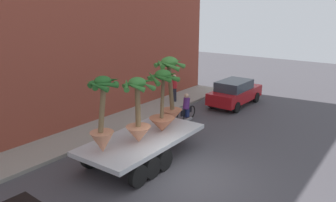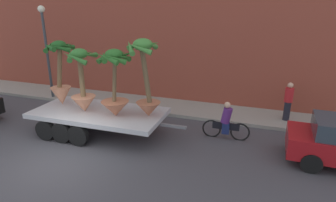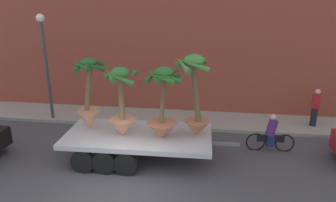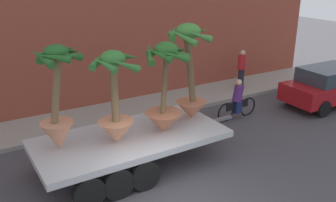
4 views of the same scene
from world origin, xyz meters
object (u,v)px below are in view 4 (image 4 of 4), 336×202
Objects in this scene: potted_palm_front at (58,104)px; potted_palm_extra at (165,96)px; potted_palm_rear at (116,106)px; flatbed_trailer at (123,144)px; potted_palm_middle at (190,76)px; parked_car at (331,85)px; pedestrian_near_gate at (242,68)px; cyclist at (237,101)px.

potted_palm_extra is (2.77, -0.43, -0.14)m from potted_palm_front.
flatbed_trailer is at bearing 41.57° from potted_palm_rear.
potted_palm_middle reaches higher than parked_car.
flatbed_trailer is at bearing -176.05° from potted_palm_middle.
pedestrian_near_gate is (7.42, 3.69, 0.28)m from flatbed_trailer.
potted_palm_rear is 1.43m from potted_palm_extra.
parked_car is at bearing 2.56° from potted_palm_middle.
cyclist is at bearing 20.53° from potted_palm_extra.
flatbed_trailer is 2.47× the size of potted_palm_extra.
cyclist reaches higher than flatbed_trailer.
potted_palm_rear reaches higher than cyclist.
potted_palm_rear is 5.74m from cyclist.
cyclist is at bearing 8.87° from potted_palm_front.
potted_palm_rear is 0.93× the size of potted_palm_front.
potted_palm_middle reaches higher than potted_palm_rear.
pedestrian_near_gate is (7.67, 3.91, -0.98)m from potted_palm_rear.
potted_palm_middle is (2.51, 0.38, 0.32)m from potted_palm_rear.
potted_palm_front reaches higher than cyclist.
flatbed_trailer is 1.46× the size of parked_car.
potted_palm_extra reaches higher than cyclist.
flatbed_trailer is 8.29m from pedestrian_near_gate.
parked_car is (9.61, 0.70, -1.20)m from potted_palm_rear.
flatbed_trailer is 3.67× the size of pedestrian_near_gate.
pedestrian_near_gate is (5.17, 3.53, -1.31)m from potted_palm_middle.
potted_palm_front is at bearing -178.51° from parked_car.
flatbed_trailer is at bearing -6.69° from potted_palm_front.
pedestrian_near_gate is at bearing 27.03° from potted_palm_rear.
parked_car is (9.36, 0.47, 0.06)m from flatbed_trailer.
potted_palm_middle is at bearing 20.32° from potted_palm_extra.
flatbed_trailer is 1.76m from potted_palm_extra.
pedestrian_near_gate is at bearing 46.94° from cyclist.
flatbed_trailer is 2.53× the size of potted_palm_rear.
potted_palm_extra is at bearing -159.68° from potted_palm_middle.
potted_palm_rear is 0.98× the size of potted_palm_extra.
parked_car is at bearing 2.89° from flatbed_trailer.
potted_palm_front is 11.05m from parked_car.
cyclist is at bearing 13.56° from flatbed_trailer.
pedestrian_near_gate is (6.24, 3.93, -1.01)m from potted_palm_extra.
potted_palm_rear is at bearing -164.81° from cyclist.
potted_palm_middle is at bearing 8.62° from potted_palm_rear.
potted_palm_middle reaches higher than potted_palm_front.
parked_car is at bearing 4.15° from potted_palm_rear.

